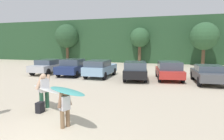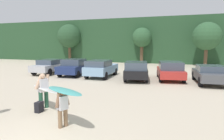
{
  "view_description": "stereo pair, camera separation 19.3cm",
  "coord_description": "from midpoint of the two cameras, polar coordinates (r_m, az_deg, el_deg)",
  "views": [
    {
      "loc": [
        3.87,
        -4.76,
        2.86
      ],
      "look_at": [
        0.4,
        6.29,
        1.37
      ],
      "focal_mm": 31.46,
      "sensor_mm": 36.0,
      "label": 1
    },
    {
      "loc": [
        4.06,
        -4.7,
        2.86
      ],
      "look_at": [
        0.4,
        6.29,
        1.37
      ],
      "focal_mm": 31.46,
      "sensor_mm": 36.0,
      "label": 2
    }
  ],
  "objects": [
    {
      "name": "parked_car_black",
      "position": [
        16.27,
        6.48,
        0.0
      ],
      "size": [
        2.54,
        4.79,
        1.53
      ],
      "rotation": [
        0.0,
        0.0,
        1.74
      ],
      "color": "black",
      "rests_on": "ground_plane"
    },
    {
      "name": "tree_center_right",
      "position": [
        30.4,
        7.9,
        9.25
      ],
      "size": [
        2.94,
        2.94,
        5.46
      ],
      "color": "brown",
      "rests_on": "ground_plane"
    },
    {
      "name": "parked_car_dark_gray",
      "position": [
        16.23,
        25.89,
        -0.94
      ],
      "size": [
        2.22,
        4.39,
        1.37
      ],
      "rotation": [
        0.0,
        0.0,
        1.65
      ],
      "color": "#4C4F54",
      "rests_on": "ground_plane"
    },
    {
      "name": "parked_car_silver",
      "position": [
        20.59,
        -18.28,
        1.11
      ],
      "size": [
        2.01,
        4.34,
        1.42
      ],
      "rotation": [
        0.0,
        0.0,
        1.61
      ],
      "color": "silver",
      "rests_on": "ground_plane"
    },
    {
      "name": "person_child",
      "position": [
        7.09,
        -14.34,
        -10.25
      ],
      "size": [
        0.35,
        0.57,
        1.32
      ],
      "rotation": [
        0.0,
        0.0,
        2.73
      ],
      "color": "#8C6B4C",
      "rests_on": "ground_plane"
    },
    {
      "name": "person_adult",
      "position": [
        9.36,
        -19.75,
        -5.19
      ],
      "size": [
        0.43,
        0.72,
        1.6
      ],
      "rotation": [
        0.0,
        0.0,
        2.73
      ],
      "color": "#26593F",
      "rests_on": "ground_plane"
    },
    {
      "name": "hillside_ridge",
      "position": [
        36.92,
        11.42,
        8.24
      ],
      "size": [
        108.0,
        12.0,
        7.1
      ],
      "primitive_type": "cube",
      "color": "#284C2D",
      "rests_on": "ground_plane"
    },
    {
      "name": "ground_plane",
      "position": [
        6.8,
        -21.45,
        -18.08
      ],
      "size": [
        120.0,
        120.0,
        0.0
      ],
      "primitive_type": "plane",
      "color": "beige"
    },
    {
      "name": "surfboard_teal",
      "position": [
        6.95,
        -13.93,
        -5.92
      ],
      "size": [
        2.0,
        1.4,
        0.08
      ],
      "rotation": [
        0.0,
        0.0,
        2.66
      ],
      "color": "teal"
    },
    {
      "name": "tree_left",
      "position": [
        28.63,
        25.07,
        8.84
      ],
      "size": [
        3.62,
        3.62,
        5.8
      ],
      "color": "brown",
      "rests_on": "ground_plane"
    },
    {
      "name": "parked_car_sky_blue",
      "position": [
        17.52,
        -3.84,
        0.59
      ],
      "size": [
        1.94,
        4.25,
        1.53
      ],
      "rotation": [
        0.0,
        0.0,
        1.58
      ],
      "color": "#84ADD1",
      "rests_on": "ground_plane"
    },
    {
      "name": "backpack_dropped",
      "position": [
        9.04,
        -20.77,
        -10.12
      ],
      "size": [
        0.24,
        0.34,
        0.45
      ],
      "color": "black",
      "rests_on": "ground_plane"
    },
    {
      "name": "surfboard_white",
      "position": [
        9.32,
        -19.34,
        -5.23
      ],
      "size": [
        2.21,
        1.68,
        0.21
      ],
      "rotation": [
        0.0,
        0.0,
        2.59
      ],
      "color": "white"
    },
    {
      "name": "parked_car_navy",
      "position": [
        18.88,
        -11.47,
        0.85
      ],
      "size": [
        2.21,
        4.21,
        1.54
      ],
      "rotation": [
        0.0,
        0.0,
        1.64
      ],
      "color": "navy",
      "rests_on": "ground_plane"
    },
    {
      "name": "parked_car_red",
      "position": [
        16.79,
        15.94,
        -0.05
      ],
      "size": [
        2.51,
        4.36,
        1.52
      ],
      "rotation": [
        0.0,
        0.0,
        1.73
      ],
      "color": "#B72D28",
      "rests_on": "ground_plane"
    },
    {
      "name": "tree_far_right",
      "position": [
        34.92,
        -13.13,
        9.54
      ],
      "size": [
        4.0,
        4.0,
        6.36
      ],
      "color": "brown",
      "rests_on": "ground_plane"
    }
  ]
}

